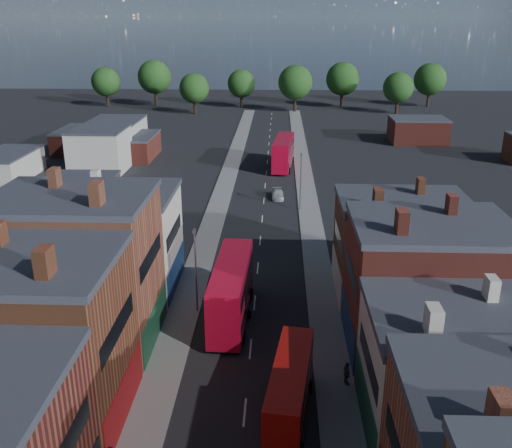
# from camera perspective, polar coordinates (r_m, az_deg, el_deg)

# --- Properties ---
(pavement_west) EXTENTS (3.00, 200.00, 0.12)m
(pavement_west) POSITION_cam_1_polar(r_m,az_deg,el_deg) (71.63, -4.72, -0.97)
(pavement_west) COLOR gray
(pavement_west) RESTS_ON ground
(pavement_east) EXTENTS (3.00, 200.00, 0.12)m
(pavement_east) POSITION_cam_1_polar(r_m,az_deg,el_deg) (71.25, 5.71, -1.12)
(pavement_east) COLOR gray
(pavement_east) RESTS_ON ground
(lamp_post_2) EXTENTS (0.25, 0.70, 8.12)m
(lamp_post_2) POSITION_cam_1_polar(r_m,az_deg,el_deg) (51.38, -6.06, -4.14)
(lamp_post_2) COLOR slate
(lamp_post_2) RESTS_ON ground
(lamp_post_3) EXTENTS (0.25, 0.70, 8.12)m
(lamp_post_3) POSITION_cam_1_polar(r_m,az_deg,el_deg) (79.23, 4.50, 4.64)
(lamp_post_3) COLOR slate
(lamp_post_3) RESTS_ON ground
(bus_0) EXTENTS (3.46, 12.43, 5.33)m
(bus_0) POSITION_cam_1_polar(r_m,az_deg,el_deg) (50.85, -2.48, -6.59)
(bus_0) COLOR red
(bus_0) RESTS_ON ground
(bus_1) EXTENTS (3.55, 10.11, 4.27)m
(bus_1) POSITION_cam_1_polar(r_m,az_deg,el_deg) (39.42, 3.41, -16.32)
(bus_1) COLOR #B40F0A
(bus_1) RESTS_ON ground
(bus_2) EXTENTS (4.08, 12.75, 5.41)m
(bus_2) POSITION_cam_1_polar(r_m,az_deg,el_deg) (102.47, 2.75, 7.20)
(bus_2) COLOR #AB0720
(bus_2) RESTS_ON ground
(car_2) EXTENTS (2.15, 4.08, 1.09)m
(car_2) POSITION_cam_1_polar(r_m,az_deg,el_deg) (52.98, -1.53, -8.26)
(car_2) COLOR black
(car_2) RESTS_ON ground
(car_3) EXTENTS (1.85, 4.27, 1.22)m
(car_3) POSITION_cam_1_polar(r_m,az_deg,el_deg) (85.38, 2.19, 2.97)
(car_3) COLOR silver
(car_3) RESTS_ON ground
(ped_3) EXTENTS (0.74, 1.17, 1.84)m
(ped_3) POSITION_cam_1_polar(r_m,az_deg,el_deg) (43.69, 9.08, -14.54)
(ped_3) COLOR #534F47
(ped_3) RESTS_ON pavement_east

